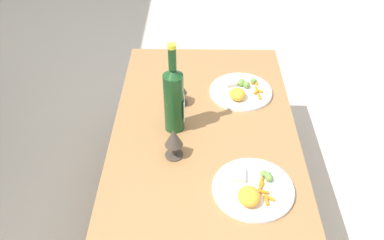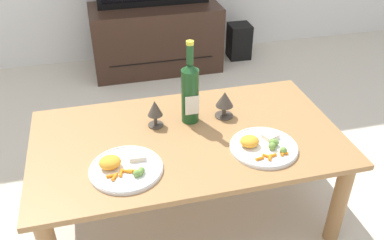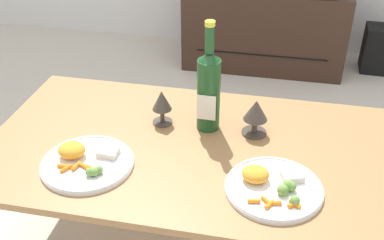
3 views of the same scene
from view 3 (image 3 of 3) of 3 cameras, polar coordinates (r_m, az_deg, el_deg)
name	(u,v)px [view 3 (image 3 of 3)]	position (r m, az deg, el deg)	size (l,w,h in m)	color
dining_table	(189,163)	(1.59, -0.37, -5.28)	(1.35, 0.76, 0.47)	#9E7042
tv_stand	(265,25)	(3.13, 8.92, 11.39)	(1.02, 0.47, 0.52)	#382319
floor_speaker	(378,49)	(3.26, 21.81, 8.10)	(0.18, 0.18, 0.30)	black
wine_bottle	(209,88)	(1.56, 2.06, 3.92)	(0.08, 0.08, 0.39)	#19471E
goblet_left	(162,102)	(1.62, -3.72, 2.17)	(0.07, 0.07, 0.13)	#473D33
goblet_right	(256,112)	(1.58, 7.82, 0.94)	(0.09, 0.09, 0.13)	#473D33
dinner_plate_left	(86,161)	(1.49, -12.90, -4.94)	(0.29, 0.29, 0.06)	white
dinner_plate_right	(273,186)	(1.39, 9.89, -7.99)	(0.29, 0.29, 0.06)	white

